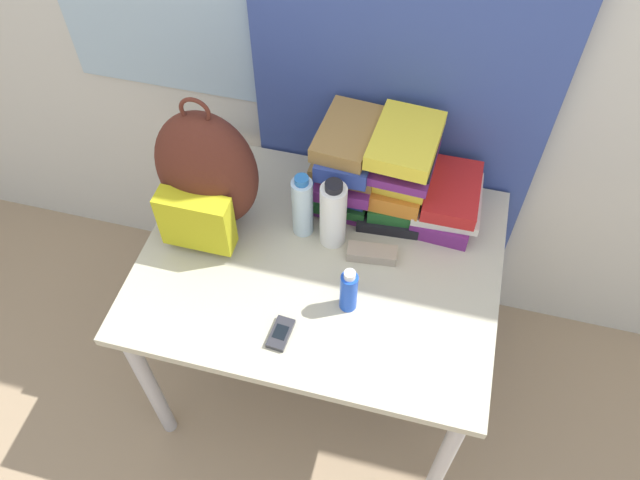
{
  "coord_description": "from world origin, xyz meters",
  "views": [
    {
      "loc": [
        0.28,
        -0.65,
        2.28
      ],
      "look_at": [
        0.0,
        0.42,
        0.84
      ],
      "focal_mm": 35.0,
      "sensor_mm": 36.0,
      "label": 1
    }
  ],
  "objects_px": {
    "water_bottle": "(302,206)",
    "cell_phone": "(281,333)",
    "book_stack_left": "(347,165)",
    "book_stack_right": "(448,201)",
    "sunscreen_bottle": "(349,291)",
    "book_stack_center": "(399,171)",
    "sunglasses_case": "(372,253)",
    "sports_bottle": "(333,214)",
    "backpack": "(206,176)"
  },
  "relations": [
    {
      "from": "backpack",
      "to": "sunglasses_case",
      "type": "xyz_separation_m",
      "value": [
        0.51,
        -0.02,
        -0.19
      ]
    },
    {
      "from": "sports_bottle",
      "to": "backpack",
      "type": "bearing_deg",
      "value": -177.29
    },
    {
      "from": "cell_phone",
      "to": "sunglasses_case",
      "type": "height_order",
      "value": "sunglasses_case"
    },
    {
      "from": "book_stack_right",
      "to": "book_stack_center",
      "type": "bearing_deg",
      "value": 179.28
    },
    {
      "from": "sports_bottle",
      "to": "sunglasses_case",
      "type": "height_order",
      "value": "sports_bottle"
    },
    {
      "from": "water_bottle",
      "to": "sunglasses_case",
      "type": "distance_m",
      "value": 0.25
    },
    {
      "from": "book_stack_right",
      "to": "sunglasses_case",
      "type": "height_order",
      "value": "book_stack_right"
    },
    {
      "from": "water_bottle",
      "to": "cell_phone",
      "type": "height_order",
      "value": "water_bottle"
    },
    {
      "from": "sports_bottle",
      "to": "cell_phone",
      "type": "relative_size",
      "value": 2.43
    },
    {
      "from": "book_stack_center",
      "to": "sunglasses_case",
      "type": "relative_size",
      "value": 2.07
    },
    {
      "from": "backpack",
      "to": "sunscreen_bottle",
      "type": "bearing_deg",
      "value": -23.17
    },
    {
      "from": "sports_bottle",
      "to": "book_stack_right",
      "type": "bearing_deg",
      "value": 29.26
    },
    {
      "from": "water_bottle",
      "to": "sunglasses_case",
      "type": "relative_size",
      "value": 1.53
    },
    {
      "from": "book_stack_left",
      "to": "sunscreen_bottle",
      "type": "distance_m",
      "value": 0.43
    },
    {
      "from": "book_stack_right",
      "to": "water_bottle",
      "type": "relative_size",
      "value": 1.1
    },
    {
      "from": "water_bottle",
      "to": "book_stack_left",
      "type": "bearing_deg",
      "value": 59.57
    },
    {
      "from": "book_stack_right",
      "to": "water_bottle",
      "type": "xyz_separation_m",
      "value": [
        -0.43,
        -0.17,
        0.04
      ]
    },
    {
      "from": "book_stack_center",
      "to": "sports_bottle",
      "type": "distance_m",
      "value": 0.25
    },
    {
      "from": "cell_phone",
      "to": "backpack",
      "type": "bearing_deg",
      "value": 132.88
    },
    {
      "from": "water_bottle",
      "to": "sports_bottle",
      "type": "height_order",
      "value": "sports_bottle"
    },
    {
      "from": "cell_phone",
      "to": "sports_bottle",
      "type": "bearing_deg",
      "value": 80.74
    },
    {
      "from": "water_bottle",
      "to": "sunscreen_bottle",
      "type": "bearing_deg",
      "value": -50.18
    },
    {
      "from": "sunscreen_bottle",
      "to": "book_stack_right",
      "type": "bearing_deg",
      "value": 60.88
    },
    {
      "from": "book_stack_center",
      "to": "sunglasses_case",
      "type": "xyz_separation_m",
      "value": [
        -0.03,
        -0.22,
        -0.14
      ]
    },
    {
      "from": "backpack",
      "to": "book_stack_center",
      "type": "bearing_deg",
      "value": 20.55
    },
    {
      "from": "book_stack_right",
      "to": "sunscreen_bottle",
      "type": "relative_size",
      "value": 1.57
    },
    {
      "from": "sports_bottle",
      "to": "cell_phone",
      "type": "distance_m",
      "value": 0.39
    },
    {
      "from": "water_bottle",
      "to": "sports_bottle",
      "type": "relative_size",
      "value": 0.94
    },
    {
      "from": "backpack",
      "to": "book_stack_center",
      "type": "relative_size",
      "value": 1.5
    },
    {
      "from": "backpack",
      "to": "cell_phone",
      "type": "relative_size",
      "value": 4.64
    },
    {
      "from": "backpack",
      "to": "water_bottle",
      "type": "relative_size",
      "value": 2.04
    },
    {
      "from": "book_stack_center",
      "to": "water_bottle",
      "type": "relative_size",
      "value": 1.36
    },
    {
      "from": "book_stack_left",
      "to": "book_stack_right",
      "type": "bearing_deg",
      "value": 0.15
    },
    {
      "from": "book_stack_left",
      "to": "sunscreen_bottle",
      "type": "relative_size",
      "value": 1.8
    },
    {
      "from": "book_stack_left",
      "to": "book_stack_center",
      "type": "relative_size",
      "value": 0.93
    },
    {
      "from": "book_stack_right",
      "to": "cell_phone",
      "type": "distance_m",
      "value": 0.67
    },
    {
      "from": "book_stack_right",
      "to": "book_stack_left",
      "type": "bearing_deg",
      "value": -179.85
    },
    {
      "from": "sunscreen_bottle",
      "to": "sunglasses_case",
      "type": "height_order",
      "value": "sunscreen_bottle"
    },
    {
      "from": "book_stack_left",
      "to": "book_stack_right",
      "type": "xyz_separation_m",
      "value": [
        0.33,
        0.0,
        -0.08
      ]
    },
    {
      "from": "sports_bottle",
      "to": "water_bottle",
      "type": "bearing_deg",
      "value": 171.95
    },
    {
      "from": "backpack",
      "to": "sunscreen_bottle",
      "type": "xyz_separation_m",
      "value": [
        0.48,
        -0.21,
        -0.13
      ]
    },
    {
      "from": "sports_bottle",
      "to": "sunglasses_case",
      "type": "xyz_separation_m",
      "value": [
        0.13,
        -0.04,
        -0.1
      ]
    },
    {
      "from": "book_stack_center",
      "to": "sports_bottle",
      "type": "height_order",
      "value": "book_stack_center"
    },
    {
      "from": "book_stack_center",
      "to": "water_bottle",
      "type": "xyz_separation_m",
      "value": [
        -0.26,
        -0.17,
        -0.05
      ]
    },
    {
      "from": "book_stack_right",
      "to": "sports_bottle",
      "type": "xyz_separation_m",
      "value": [
        -0.33,
        -0.18,
        0.05
      ]
    },
    {
      "from": "sports_bottle",
      "to": "sunscreen_bottle",
      "type": "relative_size",
      "value": 1.53
    },
    {
      "from": "water_bottle",
      "to": "sunglasses_case",
      "type": "bearing_deg",
      "value": -12.65
    },
    {
      "from": "backpack",
      "to": "book_stack_center",
      "type": "distance_m",
      "value": 0.58
    },
    {
      "from": "book_stack_left",
      "to": "water_bottle",
      "type": "distance_m",
      "value": 0.2
    },
    {
      "from": "book_stack_left",
      "to": "book_stack_center",
      "type": "height_order",
      "value": "book_stack_center"
    }
  ]
}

